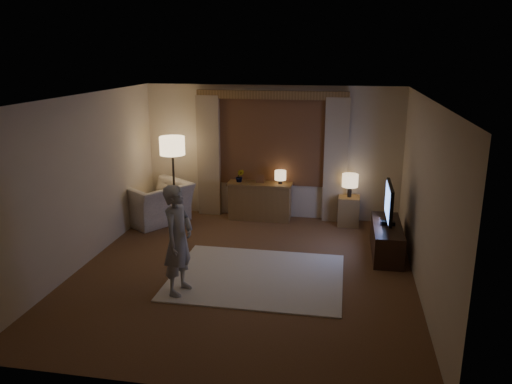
% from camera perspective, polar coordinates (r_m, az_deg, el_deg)
% --- Properties ---
extents(room, '(5.04, 5.54, 2.64)m').
position_cam_1_polar(room, '(7.64, -0.69, 1.57)').
color(room, brown).
rests_on(room, ground).
extents(rug, '(2.50, 2.00, 0.02)m').
position_cam_1_polar(rug, '(7.45, 0.10, -9.63)').
color(rug, beige).
rests_on(rug, floor).
extents(sideboard, '(1.20, 0.40, 0.70)m').
position_cam_1_polar(sideboard, '(9.83, 0.45, -1.15)').
color(sideboard, brown).
rests_on(sideboard, floor).
extents(picture_frame, '(0.16, 0.02, 0.20)m').
position_cam_1_polar(picture_frame, '(9.71, 0.45, 1.40)').
color(picture_frame, brown).
rests_on(picture_frame, sideboard).
extents(plant, '(0.17, 0.13, 0.30)m').
position_cam_1_polar(plant, '(9.77, -1.86, 1.78)').
color(plant, '#999999').
rests_on(plant, sideboard).
extents(table_lamp_sideboard, '(0.22, 0.22, 0.30)m').
position_cam_1_polar(table_lamp_sideboard, '(9.62, 2.80, 1.86)').
color(table_lamp_sideboard, black).
rests_on(table_lamp_sideboard, sideboard).
extents(floor_lamp, '(0.48, 0.48, 1.65)m').
position_cam_1_polar(floor_lamp, '(9.70, -9.53, 4.71)').
color(floor_lamp, black).
rests_on(floor_lamp, floor).
extents(armchair, '(1.52, 1.56, 0.77)m').
position_cam_1_polar(armchair, '(9.83, -11.36, -1.24)').
color(armchair, beige).
rests_on(armchair, floor).
extents(side_table, '(0.40, 0.40, 0.56)m').
position_cam_1_polar(side_table, '(9.67, 10.53, -2.14)').
color(side_table, brown).
rests_on(side_table, floor).
extents(table_lamp_side, '(0.30, 0.30, 0.44)m').
position_cam_1_polar(table_lamp_side, '(9.51, 10.71, 1.24)').
color(table_lamp_side, black).
rests_on(table_lamp_side, side_table).
extents(tv_stand, '(0.45, 1.40, 0.50)m').
position_cam_1_polar(tv_stand, '(8.46, 14.68, -5.24)').
color(tv_stand, black).
rests_on(tv_stand, floor).
extents(tv, '(0.23, 0.94, 0.68)m').
position_cam_1_polar(tv, '(8.26, 14.97, -1.20)').
color(tv, black).
rests_on(tv, tv_stand).
extents(person, '(0.46, 0.61, 1.52)m').
position_cam_1_polar(person, '(6.78, -8.88, -5.42)').
color(person, '#9F9A93').
rests_on(person, rug).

